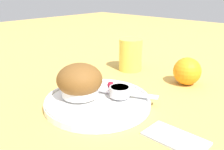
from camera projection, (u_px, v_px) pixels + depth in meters
name	position (u px, v px, depth m)	size (l,w,h in m)	color
ground_plane	(100.00, 106.00, 0.54)	(3.00, 3.00, 0.00)	tan
plate	(98.00, 101.00, 0.54)	(0.23, 0.23, 0.02)	white
muffin	(80.00, 81.00, 0.53)	(0.10, 0.10, 0.07)	silver
cream_ramekin	(120.00, 91.00, 0.54)	(0.04, 0.04, 0.02)	silver
berry_pair	(113.00, 86.00, 0.57)	(0.03, 0.02, 0.02)	maroon
butter_knife	(116.00, 92.00, 0.56)	(0.18, 0.09, 0.00)	silver
orange_fruit	(187.00, 71.00, 0.65)	(0.07, 0.07, 0.07)	orange
juice_glass	(130.00, 55.00, 0.76)	(0.07, 0.07, 0.10)	#EAD14C
folded_napkin	(177.00, 136.00, 0.42)	(0.10, 0.06, 0.01)	#B2BCCC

